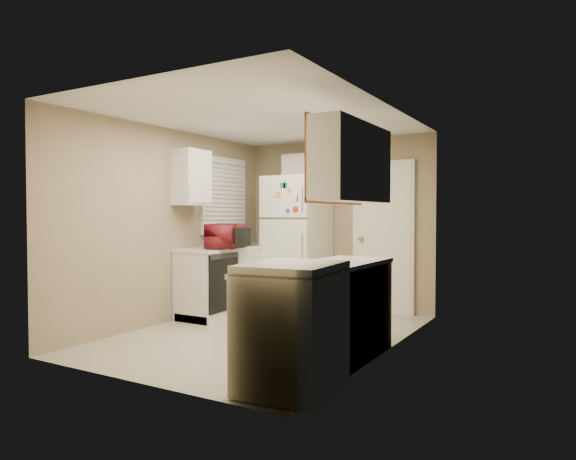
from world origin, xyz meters
The scene contains 19 objects.
floor centered at (0.00, 0.00, 0.00)m, with size 3.80×3.80×0.00m, color beige.
ceiling centered at (0.00, 0.00, 2.40)m, with size 3.80×3.80×0.00m, color white.
wall_left centered at (-1.40, 0.00, 1.20)m, with size 3.80×3.80×0.00m, color #9B8968.
wall_right centered at (1.40, 0.00, 1.20)m, with size 3.80×3.80×0.00m, color #9B8968.
wall_back centered at (0.00, 1.90, 1.20)m, with size 2.80×2.80×0.00m, color #9B8968.
wall_front centered at (0.00, -1.90, 1.20)m, with size 2.80×2.80×0.00m, color #9B8968.
left_counter centered at (-1.10, 0.90, 0.45)m, with size 0.60×1.80×0.90m, color silver.
dishwasher centered at (-0.81, 0.30, 0.49)m, with size 0.03×0.58×0.72m, color black.
sink centered at (-1.10, 1.05, 0.86)m, with size 0.54×0.74×0.16m, color gray.
microwave centered at (-0.89, 0.47, 1.05)m, with size 0.32×0.57×0.38m, color maroon.
soap_bottle centered at (-1.08, 1.61, 1.00)m, with size 0.09×0.09×0.20m, color silver.
window_blinds centered at (-1.36, 1.05, 1.60)m, with size 0.10×0.98×1.08m, color silver.
upper_cabinet_left centered at (-1.25, 0.22, 1.80)m, with size 0.30×0.45×0.70m, color silver.
refrigerator centered at (-0.45, 1.53, 0.93)m, with size 0.77×0.75×1.87m, color white.
cabinet_over_fridge centered at (-0.40, 1.75, 2.00)m, with size 0.70×0.30×0.40m, color silver.
interior_door centered at (0.70, 1.86, 1.02)m, with size 0.86×0.06×2.08m, color white.
right_counter centered at (1.10, -0.80, 0.45)m, with size 0.60×2.00×0.90m, color silver.
stove centered at (1.15, -1.42, 0.49)m, with size 0.65×0.80×0.98m, color white.
upper_cabinet_right centered at (1.25, -0.50, 1.80)m, with size 0.30×1.20×0.70m, color silver.
Camera 1 is at (3.06, -4.79, 1.34)m, focal length 32.00 mm.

